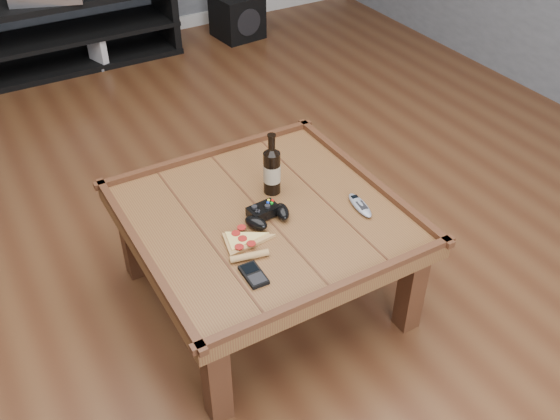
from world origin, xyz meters
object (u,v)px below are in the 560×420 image
pizza_slice (244,243)px  game_console (98,51)px  media_console (76,30)px  subwoofer (237,16)px  smartphone (254,275)px  coffee_table (264,226)px  game_controller (267,214)px  beer_bottle (272,169)px  remote_control (360,205)px

pizza_slice → game_console: bearing=97.7°
media_console → game_console: size_ratio=5.76×
game_console → pizza_slice: bearing=-113.6°
subwoofer → game_console: 1.12m
smartphone → coffee_table: bearing=57.0°
game_controller → pizza_slice: game_controller is taller
subwoofer → media_console: bearing=168.0°
subwoofer → game_console: size_ratio=1.47×
coffee_table → pizza_slice: size_ratio=3.70×
beer_bottle → game_controller: (-0.11, -0.15, -0.08)m
beer_bottle → pizza_slice: bearing=-136.9°
pizza_slice → smartphone: bearing=-93.2°
game_controller → remote_control: size_ratio=1.19×
smartphone → remote_control: (0.54, 0.13, 0.00)m
beer_bottle → game_console: beer_bottle is taller
pizza_slice → game_controller: bearing=43.4°
beer_bottle → remote_control: bearing=-47.7°
media_console → smartphone: 3.05m
smartphone → media_console: bearing=87.9°
media_console → game_console: (0.09, -0.12, -0.14)m
game_controller → remote_control: (0.35, -0.12, -0.01)m
media_console → pizza_slice: media_console is taller
media_console → beer_bottle: (0.10, -2.64, 0.31)m
smartphone → subwoofer: 3.24m
coffee_table → game_controller: (-0.01, -0.04, 0.08)m
remote_control → subwoofer: remote_control is taller
coffee_table → remote_control: bearing=-24.1°
coffee_table → pizza_slice: (-0.15, -0.12, 0.07)m
remote_control → smartphone: bearing=-158.0°
media_console → beer_bottle: 2.66m
coffee_table → media_console: 2.75m
game_controller → pizza_slice: 0.17m
smartphone → remote_control: bearing=15.5°
beer_bottle → subwoofer: bearing=66.2°
remote_control → game_console: size_ratio=0.70×
media_console → remote_control: bearing=-83.3°
beer_bottle → remote_control: size_ratio=1.56×
subwoofer → game_console: subwoofer is taller
media_console → coffee_table: bearing=-90.0°
remote_control → subwoofer: bearing=80.8°
coffee_table → game_console: coffee_table is taller
media_console → game_controller: 2.80m
media_console → game_console: bearing=-53.5°
smartphone → pizza_slice: bearing=75.7°
media_console → remote_control: media_console is taller
coffee_table → subwoofer: coffee_table is taller
coffee_table → game_console: bearing=88.0°
pizza_slice → remote_control: bearing=9.2°
beer_bottle → media_console: bearing=92.2°
beer_bottle → smartphone: 0.51m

